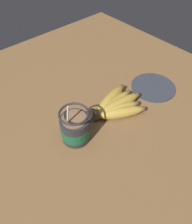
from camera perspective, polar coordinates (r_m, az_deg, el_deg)
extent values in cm
cube|color=brown|center=(70.84, -1.24, -2.16)|extent=(112.54, 112.54, 3.58)
cylinder|color=#28282D|center=(61.47, -5.41, -4.33)|extent=(8.18, 8.18, 8.00)
cylinder|color=#195638|center=(61.82, -5.39, -4.59)|extent=(8.38, 8.38, 3.55)
torus|color=#28282D|center=(62.58, -1.84, -1.32)|extent=(5.77, 0.90, 5.77)
cylinder|color=#846042|center=(58.34, -5.69, -1.82)|extent=(6.98, 6.98, 0.40)
torus|color=#28282D|center=(56.82, -5.84, -0.45)|extent=(8.18, 8.18, 0.60)
cylinder|color=silver|center=(57.85, -7.48, -3.23)|extent=(2.28, 0.50, 12.46)
ellipsoid|color=silver|center=(62.97, -6.29, -6.42)|extent=(3.00, 2.00, 0.80)
cylinder|color=#4C381E|center=(66.25, -0.19, -0.82)|extent=(2.00, 2.00, 3.00)
ellipsoid|color=#B79338|center=(68.67, 6.62, -0.16)|extent=(14.61, 10.18, 3.55)
sphere|color=#4C381E|center=(70.97, 12.27, 0.83)|extent=(1.60, 1.60, 1.60)
ellipsoid|color=#B79338|center=(69.42, 5.76, 0.64)|extent=(14.18, 7.66, 3.62)
sphere|color=#4C381E|center=(72.24, 10.57, 2.23)|extent=(1.63, 1.63, 1.63)
ellipsoid|color=#B79338|center=(70.77, 5.92, 1.89)|extent=(16.63, 5.84, 3.86)
sphere|color=#4C381E|center=(75.05, 10.77, 4.38)|extent=(1.74, 1.74, 1.74)
ellipsoid|color=#B79338|center=(71.50, 4.68, 2.29)|extent=(15.45, 4.30, 3.31)
sphere|color=#4C381E|center=(76.05, 8.48, 5.16)|extent=(1.49, 1.49, 1.49)
ellipsoid|color=#B79338|center=(72.11, 3.76, 3.16)|extent=(16.31, 7.76, 3.91)
sphere|color=#4C381E|center=(77.38, 6.81, 6.53)|extent=(1.76, 1.76, 1.76)
cylinder|color=#333842|center=(81.95, 14.71, 6.31)|extent=(15.79, 15.79, 0.60)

